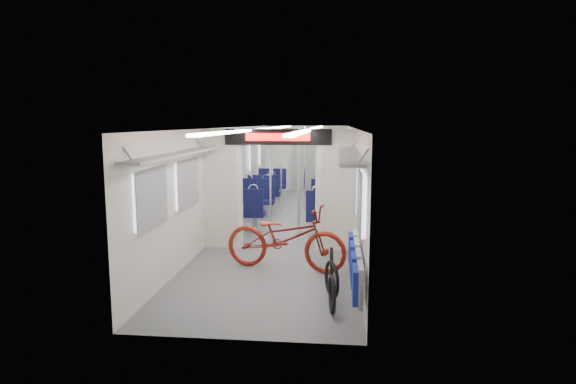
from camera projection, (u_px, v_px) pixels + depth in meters
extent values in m
plane|color=#515456|center=(289.00, 226.00, 11.31)|extent=(12.00, 12.00, 0.00)
cube|color=beige|center=(228.00, 177.00, 11.28)|extent=(0.02, 12.00, 2.30)
cube|color=beige|center=(352.00, 178.00, 11.00)|extent=(0.02, 12.00, 2.30)
cube|color=beige|center=(306.00, 158.00, 17.05)|extent=(2.90, 0.02, 2.30)
cube|color=beige|center=(235.00, 240.00, 5.23)|extent=(2.90, 0.02, 2.30)
cube|color=silver|center=(289.00, 128.00, 10.98)|extent=(2.90, 12.00, 0.02)
cube|color=white|center=(265.00, 129.00, 11.03)|extent=(0.12, 11.40, 0.04)
cube|color=white|center=(313.00, 129.00, 10.93)|extent=(0.12, 11.40, 0.04)
cube|color=beige|center=(221.00, 196.00, 9.30)|extent=(0.65, 0.18, 2.00)
cube|color=beige|center=(338.00, 198.00, 9.08)|extent=(0.65, 0.18, 2.00)
cube|color=beige|center=(279.00, 137.00, 9.03)|extent=(2.90, 0.18, 0.30)
cylinder|color=beige|center=(238.00, 197.00, 9.27)|extent=(0.20, 0.20, 2.00)
cylinder|color=beige|center=(321.00, 198.00, 9.11)|extent=(0.20, 0.20, 2.00)
cube|color=black|center=(278.00, 137.00, 8.92)|extent=(2.00, 0.03, 0.30)
cube|color=#FF0C07|center=(278.00, 137.00, 8.89)|extent=(1.20, 0.02, 0.14)
cube|color=silver|center=(150.00, 198.00, 6.52)|extent=(0.04, 1.00, 0.75)
cube|color=silver|center=(361.00, 202.00, 6.24)|extent=(0.04, 1.00, 0.75)
cube|color=silver|center=(187.00, 183.00, 8.10)|extent=(0.04, 1.00, 0.75)
cube|color=silver|center=(357.00, 186.00, 7.81)|extent=(0.04, 1.00, 0.75)
cube|color=silver|center=(224.00, 168.00, 10.75)|extent=(0.04, 1.00, 0.75)
cube|color=silver|center=(352.00, 170.00, 10.47)|extent=(0.04, 1.00, 0.75)
cube|color=silver|center=(240.00, 161.00, 12.62)|extent=(0.04, 1.00, 0.75)
cube|color=silver|center=(349.00, 162.00, 12.34)|extent=(0.04, 1.00, 0.75)
cube|color=silver|center=(253.00, 156.00, 14.50)|extent=(0.04, 1.00, 0.75)
cube|color=silver|center=(348.00, 157.00, 14.21)|extent=(0.04, 1.00, 0.75)
cube|color=silver|center=(262.00, 153.00, 16.27)|extent=(0.04, 1.00, 0.75)
cube|color=silver|center=(346.00, 153.00, 15.99)|extent=(0.04, 1.00, 0.75)
cube|color=gray|center=(179.00, 154.00, 7.21)|extent=(0.30, 3.60, 0.04)
cube|color=gray|center=(349.00, 155.00, 6.96)|extent=(0.30, 3.60, 0.04)
cube|color=gray|center=(250.00, 140.00, 13.12)|extent=(0.30, 7.60, 0.04)
cube|color=gray|center=(343.00, 140.00, 12.87)|extent=(0.30, 7.60, 0.04)
cube|color=gray|center=(305.00, 163.00, 17.01)|extent=(0.90, 0.05, 2.00)
imported|color=maroon|center=(286.00, 238.00, 7.91)|extent=(2.16, 1.13, 1.08)
cube|color=gray|center=(360.00, 285.00, 5.50)|extent=(0.06, 0.42, 0.47)
cube|color=navy|center=(355.00, 285.00, 5.50)|extent=(0.06, 0.38, 0.40)
cube|color=gray|center=(358.00, 270.00, 6.04)|extent=(0.06, 0.42, 0.47)
cube|color=navy|center=(353.00, 270.00, 6.05)|extent=(0.06, 0.38, 0.40)
cube|color=gray|center=(356.00, 258.00, 6.58)|extent=(0.06, 0.42, 0.47)
cube|color=navy|center=(352.00, 258.00, 6.59)|extent=(0.06, 0.38, 0.40)
cube|color=gray|center=(355.00, 248.00, 7.12)|extent=(0.06, 0.42, 0.47)
cube|color=navy|center=(351.00, 248.00, 7.13)|extent=(0.06, 0.38, 0.40)
torus|color=black|center=(332.00, 296.00, 6.13)|extent=(0.11, 0.50, 0.50)
torus|color=black|center=(332.00, 281.00, 6.65)|extent=(0.23, 0.52, 0.54)
torus|color=black|center=(332.00, 263.00, 7.60)|extent=(0.07, 0.47, 0.47)
cube|color=black|center=(255.00, 214.00, 10.68)|extent=(0.44, 0.41, 0.10)
cylinder|color=gray|center=(255.00, 224.00, 10.71)|extent=(0.10, 0.10, 0.35)
cube|color=black|center=(253.00, 201.00, 10.47)|extent=(0.44, 0.08, 0.53)
torus|color=silver|center=(253.00, 189.00, 10.43)|extent=(0.22, 0.03, 0.22)
cube|color=black|center=(266.00, 202.00, 12.31)|extent=(0.44, 0.41, 0.10)
cylinder|color=gray|center=(266.00, 211.00, 12.34)|extent=(0.10, 0.10, 0.35)
cube|color=black|center=(266.00, 189.00, 12.42)|extent=(0.44, 0.08, 0.53)
torus|color=silver|center=(266.00, 179.00, 12.38)|extent=(0.22, 0.03, 0.22)
cube|color=black|center=(234.00, 214.00, 10.73)|extent=(0.44, 0.41, 0.10)
cylinder|color=gray|center=(234.00, 223.00, 10.76)|extent=(0.10, 0.10, 0.35)
cube|color=black|center=(232.00, 201.00, 10.52)|extent=(0.44, 0.08, 0.53)
torus|color=silver|center=(232.00, 189.00, 10.48)|extent=(0.22, 0.03, 0.22)
cube|color=black|center=(248.00, 202.00, 12.35)|extent=(0.44, 0.41, 0.10)
cylinder|color=gray|center=(248.00, 210.00, 12.38)|extent=(0.10, 0.10, 0.35)
cube|color=black|center=(249.00, 189.00, 12.47)|extent=(0.44, 0.08, 0.53)
torus|color=silver|center=(248.00, 178.00, 12.43)|extent=(0.22, 0.03, 0.22)
cube|color=black|center=(317.00, 218.00, 10.22)|extent=(0.46, 0.43, 0.10)
cylinder|color=gray|center=(317.00, 229.00, 10.25)|extent=(0.10, 0.10, 0.35)
cube|color=black|center=(317.00, 204.00, 10.00)|extent=(0.46, 0.08, 0.57)
torus|color=silver|center=(317.00, 191.00, 9.96)|extent=(0.23, 0.03, 0.23)
cube|color=black|center=(320.00, 204.00, 11.94)|extent=(0.46, 0.43, 0.10)
cylinder|color=gray|center=(320.00, 213.00, 11.97)|extent=(0.10, 0.10, 0.35)
cube|color=black|center=(320.00, 190.00, 12.06)|extent=(0.46, 0.08, 0.57)
torus|color=silver|center=(321.00, 179.00, 12.02)|extent=(0.23, 0.03, 0.23)
cube|color=black|center=(339.00, 219.00, 10.17)|extent=(0.46, 0.43, 0.10)
cylinder|color=gray|center=(339.00, 229.00, 10.20)|extent=(0.10, 0.10, 0.35)
cube|color=black|center=(340.00, 205.00, 9.95)|extent=(0.46, 0.08, 0.57)
torus|color=silver|center=(340.00, 191.00, 9.91)|extent=(0.23, 0.03, 0.23)
cube|color=black|center=(339.00, 205.00, 11.89)|extent=(0.46, 0.43, 0.10)
cylinder|color=gray|center=(339.00, 214.00, 11.93)|extent=(0.10, 0.10, 0.35)
cube|color=black|center=(339.00, 190.00, 12.02)|extent=(0.46, 0.08, 0.57)
torus|color=silver|center=(339.00, 179.00, 11.98)|extent=(0.23, 0.03, 0.23)
cube|color=black|center=(273.00, 194.00, 13.62)|extent=(0.42, 0.39, 0.10)
cylinder|color=gray|center=(273.00, 202.00, 13.66)|extent=(0.10, 0.10, 0.35)
cube|color=black|center=(272.00, 184.00, 13.42)|extent=(0.42, 0.07, 0.51)
torus|color=silver|center=(272.00, 175.00, 13.39)|extent=(0.21, 0.03, 0.21)
cube|color=black|center=(279.00, 187.00, 15.19)|extent=(0.42, 0.39, 0.10)
cylinder|color=gray|center=(279.00, 194.00, 15.22)|extent=(0.10, 0.10, 0.35)
cube|color=black|center=(280.00, 177.00, 15.30)|extent=(0.42, 0.07, 0.51)
torus|color=silver|center=(280.00, 169.00, 15.26)|extent=(0.21, 0.03, 0.21)
cube|color=black|center=(256.00, 194.00, 13.67)|extent=(0.42, 0.39, 0.10)
cylinder|color=gray|center=(256.00, 202.00, 13.70)|extent=(0.10, 0.10, 0.35)
cube|color=black|center=(255.00, 184.00, 13.47)|extent=(0.42, 0.07, 0.51)
torus|color=silver|center=(255.00, 175.00, 13.43)|extent=(0.21, 0.03, 0.21)
cube|color=black|center=(264.00, 187.00, 15.23)|extent=(0.42, 0.39, 0.10)
cylinder|color=gray|center=(264.00, 194.00, 15.26)|extent=(0.10, 0.10, 0.35)
cube|color=black|center=(265.00, 176.00, 15.34)|extent=(0.42, 0.07, 0.51)
torus|color=silver|center=(265.00, 168.00, 15.31)|extent=(0.21, 0.03, 0.21)
cube|color=black|center=(322.00, 195.00, 13.52)|extent=(0.41, 0.38, 0.10)
cylinder|color=gray|center=(322.00, 203.00, 13.55)|extent=(0.10, 0.10, 0.35)
cube|color=black|center=(322.00, 185.00, 13.32)|extent=(0.41, 0.07, 0.50)
torus|color=silver|center=(322.00, 176.00, 13.29)|extent=(0.21, 0.03, 0.21)
cube|color=black|center=(324.00, 187.00, 15.05)|extent=(0.41, 0.38, 0.10)
cylinder|color=gray|center=(323.00, 194.00, 15.08)|extent=(0.10, 0.10, 0.35)
cube|color=black|center=(324.00, 177.00, 15.16)|extent=(0.41, 0.07, 0.50)
torus|color=silver|center=(324.00, 169.00, 15.12)|extent=(0.21, 0.03, 0.21)
cube|color=black|center=(339.00, 195.00, 13.47)|extent=(0.41, 0.38, 0.10)
cylinder|color=gray|center=(339.00, 203.00, 13.50)|extent=(0.10, 0.10, 0.35)
cube|color=black|center=(339.00, 185.00, 13.28)|extent=(0.41, 0.07, 0.50)
torus|color=silver|center=(339.00, 176.00, 13.24)|extent=(0.21, 0.03, 0.21)
cube|color=black|center=(339.00, 188.00, 15.00)|extent=(0.41, 0.38, 0.10)
cylinder|color=gray|center=(338.00, 195.00, 15.03)|extent=(0.10, 0.10, 0.35)
cube|color=black|center=(339.00, 177.00, 15.11)|extent=(0.41, 0.07, 0.50)
torus|color=silver|center=(339.00, 169.00, 15.07)|extent=(0.21, 0.03, 0.21)
cylinder|color=silver|center=(271.00, 185.00, 9.81)|extent=(0.04, 0.04, 2.30)
cylinder|color=silver|center=(299.00, 187.00, 9.51)|extent=(0.05, 0.05, 2.30)
cylinder|color=silver|center=(281.00, 170.00, 12.83)|extent=(0.05, 0.05, 2.30)
cylinder|color=silver|center=(304.00, 169.00, 13.04)|extent=(0.04, 0.04, 2.30)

